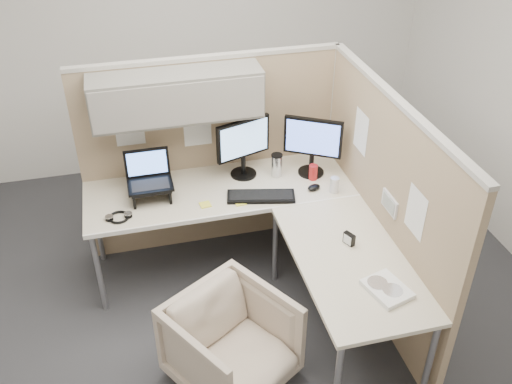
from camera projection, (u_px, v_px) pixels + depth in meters
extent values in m
plane|color=#2D2D31|center=(251.00, 306.00, 4.25)|extent=(4.50, 4.50, 0.00)
cube|color=tan|center=(211.00, 156.00, 4.50)|extent=(2.00, 0.05, 1.60)
cube|color=#A8A399|center=(206.00, 57.00, 4.05)|extent=(2.00, 0.06, 0.03)
cube|color=slate|center=(176.00, 95.00, 3.99)|extent=(1.20, 0.34, 0.34)
cube|color=gray|center=(180.00, 105.00, 3.84)|extent=(1.18, 0.01, 0.30)
plane|color=white|center=(129.00, 127.00, 4.16)|extent=(0.26, 0.00, 0.26)
plane|color=white|center=(197.00, 128.00, 4.30)|extent=(0.26, 0.00, 0.26)
cube|color=tan|center=(382.00, 210.00, 3.90)|extent=(0.05, 2.00, 1.60)
cube|color=#A8A399|center=(398.00, 101.00, 3.45)|extent=(0.06, 2.00, 0.03)
cube|color=#A8A399|center=(330.00, 141.00, 4.71)|extent=(0.06, 0.06, 1.60)
cube|color=silver|center=(390.00, 203.00, 3.69)|extent=(0.02, 0.20, 0.12)
cube|color=gray|center=(388.00, 204.00, 3.68)|extent=(0.00, 0.16, 0.09)
plane|color=white|center=(361.00, 132.00, 4.00)|extent=(0.00, 0.26, 0.26)
plane|color=white|center=(416.00, 212.00, 3.37)|extent=(0.00, 0.26, 0.26)
cube|color=beige|center=(221.00, 190.00, 4.26)|extent=(2.00, 0.68, 0.03)
cube|color=beige|center=(350.00, 260.00, 3.60)|extent=(0.68, 1.30, 0.03)
cube|color=white|center=(230.00, 216.00, 3.99)|extent=(2.00, 0.02, 0.03)
cylinder|color=gray|center=(99.00, 273.00, 4.04)|extent=(0.04, 0.04, 0.70)
cylinder|color=gray|center=(97.00, 225.00, 4.51)|extent=(0.04, 0.04, 0.70)
cylinder|color=gray|center=(337.00, 384.00, 3.26)|extent=(0.04, 0.04, 0.70)
cylinder|color=gray|center=(429.00, 364.00, 3.38)|extent=(0.04, 0.04, 0.70)
cylinder|color=gray|center=(275.00, 244.00, 4.30)|extent=(0.04, 0.04, 0.70)
imported|color=#C1AD9A|center=(232.00, 340.00, 3.54)|extent=(0.89, 0.88, 0.68)
cylinder|color=black|center=(244.00, 174.00, 4.40)|extent=(0.20, 0.20, 0.02)
cylinder|color=black|center=(243.00, 165.00, 4.36)|extent=(0.04, 0.04, 0.15)
cube|color=black|center=(243.00, 139.00, 4.23)|extent=(0.43, 0.17, 0.30)
cube|color=#8EBFF6|center=(244.00, 140.00, 4.22)|extent=(0.38, 0.13, 0.26)
cylinder|color=black|center=(311.00, 172.00, 4.43)|extent=(0.20, 0.20, 0.02)
cylinder|color=black|center=(311.00, 163.00, 4.38)|extent=(0.04, 0.04, 0.15)
cube|color=black|center=(313.00, 137.00, 4.25)|extent=(0.40, 0.25, 0.30)
cube|color=#5D81FE|center=(313.00, 138.00, 4.24)|extent=(0.35, 0.21, 0.26)
cube|color=black|center=(150.00, 187.00, 4.07)|extent=(0.28, 0.23, 0.01)
cube|color=black|center=(133.00, 195.00, 4.07)|extent=(0.02, 0.21, 0.11)
cube|color=black|center=(169.00, 190.00, 4.13)|extent=(0.02, 0.21, 0.11)
cube|color=black|center=(150.00, 185.00, 4.06)|extent=(0.32, 0.23, 0.02)
cube|color=black|center=(147.00, 162.00, 4.11)|extent=(0.32, 0.05, 0.21)
cube|color=#598CF2|center=(147.00, 163.00, 4.11)|extent=(0.28, 0.04, 0.17)
cube|color=black|center=(261.00, 196.00, 4.14)|extent=(0.52, 0.27, 0.02)
ellipsoid|color=black|center=(314.00, 187.00, 4.23)|extent=(0.12, 0.10, 0.04)
cylinder|color=silver|center=(277.00, 166.00, 4.35)|extent=(0.08, 0.08, 0.17)
cylinder|color=black|center=(277.00, 155.00, 4.30)|extent=(0.09, 0.09, 0.01)
cylinder|color=silver|center=(334.00, 185.00, 4.18)|extent=(0.07, 0.07, 0.12)
cylinder|color=#B21E1E|center=(313.00, 172.00, 4.32)|extent=(0.07, 0.07, 0.12)
cube|color=yellow|center=(240.00, 202.00, 4.09)|extent=(0.08, 0.08, 0.01)
cube|color=yellow|center=(205.00, 205.00, 4.07)|extent=(0.08, 0.08, 0.01)
torus|color=black|center=(119.00, 217.00, 3.93)|extent=(0.15, 0.15, 0.02)
cylinder|color=black|center=(109.00, 218.00, 3.91)|extent=(0.05, 0.05, 0.03)
cylinder|color=black|center=(128.00, 215.00, 3.94)|extent=(0.05, 0.05, 0.03)
cube|color=white|center=(387.00, 289.00, 3.34)|extent=(0.27, 0.31, 0.03)
cylinder|color=silver|center=(393.00, 290.00, 3.31)|extent=(0.12, 0.12, 0.00)
cylinder|color=silver|center=(377.00, 282.00, 3.36)|extent=(0.12, 0.12, 0.00)
cube|color=black|center=(349.00, 239.00, 3.69)|extent=(0.06, 0.09, 0.08)
cube|color=white|center=(347.00, 240.00, 3.68)|extent=(0.03, 0.06, 0.06)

